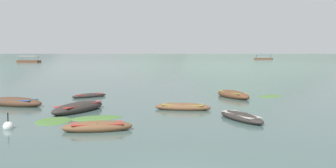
% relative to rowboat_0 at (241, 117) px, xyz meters
% --- Properties ---
extents(ground_plane, '(6000.00, 6000.00, 0.00)m').
position_rel_rowboat_0_xyz_m(ground_plane, '(-3.40, 1490.04, -0.16)').
color(ground_plane, '#425B56').
extents(mountain_1, '(749.68, 749.68, 214.68)m').
position_rel_rowboat_0_xyz_m(mountain_1, '(-1102.30, 2169.97, 107.18)').
color(mountain_1, '#4C5B56').
rests_on(mountain_1, ground).
extents(mountain_2, '(711.43, 711.43, 190.88)m').
position_rel_rowboat_0_xyz_m(mountain_2, '(-192.25, 2237.86, 95.28)').
color(mountain_2, '#56665B').
rests_on(mountain_2, ground).
extents(mountain_3, '(1636.32, 1636.32, 495.08)m').
position_rel_rowboat_0_xyz_m(mountain_3, '(470.80, 2628.50, 247.38)').
color(mountain_3, '#56665B').
rests_on(mountain_3, ground).
extents(rowboat_0, '(2.57, 3.86, 0.50)m').
position_rel_rowboat_0_xyz_m(rowboat_0, '(0.00, 0.00, 0.00)').
color(rowboat_0, '#2D2826').
rests_on(rowboat_0, ground).
extents(rowboat_1, '(3.09, 4.74, 0.72)m').
position_rel_rowboat_0_xyz_m(rowboat_1, '(-9.63, 2.47, 0.06)').
color(rowboat_1, '#2D2826').
rests_on(rowboat_1, ground).
extents(rowboat_2, '(2.99, 4.31, 0.73)m').
position_rel_rowboat_0_xyz_m(rowboat_2, '(0.85, 9.86, 0.07)').
color(rowboat_2, brown).
rests_on(rowboat_2, ground).
extents(rowboat_3, '(3.42, 1.81, 0.57)m').
position_rel_rowboat_0_xyz_m(rowboat_3, '(-7.11, -3.05, 0.02)').
color(rowboat_3, brown).
rests_on(rowboat_3, ground).
extents(rowboat_4, '(3.68, 1.57, 0.55)m').
position_rel_rowboat_0_xyz_m(rowboat_4, '(-3.17, 3.38, 0.01)').
color(rowboat_4, brown).
rests_on(rowboat_4, ground).
extents(rowboat_5, '(2.77, 2.54, 0.39)m').
position_rel_rowboat_0_xyz_m(rowboat_5, '(-10.83, 9.60, -0.03)').
color(rowboat_5, '#2D2826').
rests_on(rowboat_5, ground).
extents(rowboat_6, '(4.46, 2.48, 0.75)m').
position_rel_rowboat_0_xyz_m(rowboat_6, '(-14.64, 4.58, 0.08)').
color(rowboat_6, '#4C3323').
rests_on(rowboat_6, ground).
extents(ferry_0, '(10.12, 6.10, 2.54)m').
position_rel_rowboat_0_xyz_m(ferry_0, '(38.54, 175.81, 0.29)').
color(ferry_0, brown).
rests_on(ferry_0, ground).
extents(ferry_2, '(8.89, 4.20, 2.54)m').
position_rel_rowboat_0_xyz_m(ferry_2, '(-60.85, 113.49, 0.29)').
color(ferry_2, brown).
rests_on(ferry_2, ground).
extents(mooring_buoy, '(0.49, 0.49, 0.92)m').
position_rel_rowboat_0_xyz_m(mooring_buoy, '(-11.49, -2.81, -0.05)').
color(mooring_buoy, silver).
rests_on(mooring_buoy, ground).
extents(weed_patch_0, '(2.00, 2.55, 0.14)m').
position_rel_rowboat_0_xyz_m(weed_patch_0, '(-9.99, -0.84, -0.16)').
color(weed_patch_0, '#477033').
rests_on(weed_patch_0, ground).
extents(weed_patch_2, '(2.82, 2.76, 0.14)m').
position_rel_rowboat_0_xyz_m(weed_patch_2, '(4.05, 10.88, -0.16)').
color(weed_patch_2, '#477033').
rests_on(weed_patch_2, ground).
extents(weed_patch_3, '(3.27, 2.63, 0.14)m').
position_rel_rowboat_0_xyz_m(weed_patch_3, '(-7.95, 0.15, -0.16)').
color(weed_patch_3, '#477033').
rests_on(weed_patch_3, ground).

